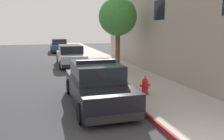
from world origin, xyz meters
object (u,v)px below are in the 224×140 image
object	(u,v)px
police_cruiser	(97,85)
fire_hydrant	(145,86)
parked_car_dark_far	(59,46)
street_tree	(118,17)
parked_car_silver_ahead	(71,56)

from	to	relation	value
police_cruiser	fire_hydrant	distance (m)	2.07
parked_car_dark_far	street_tree	world-z (taller)	street_tree
police_cruiser	parked_car_silver_ahead	xyz separation A→B (m)	(0.10, 9.64, -0.00)
fire_hydrant	parked_car_silver_ahead	bearing A→B (deg)	101.65
fire_hydrant	street_tree	xyz separation A→B (m)	(0.50, 5.31, 2.99)
parked_car_dark_far	parked_car_silver_ahead	bearing A→B (deg)	-89.05
parked_car_silver_ahead	fire_hydrant	bearing A→B (deg)	-78.35
parked_car_silver_ahead	parked_car_dark_far	world-z (taller)	same
parked_car_dark_far	fire_hydrant	bearing A→B (deg)	-84.00
parked_car_silver_ahead	parked_car_dark_far	size ratio (longest dim) A/B	1.00
fire_hydrant	street_tree	size ratio (longest dim) A/B	0.17
police_cruiser	parked_car_silver_ahead	size ratio (longest dim) A/B	1.00
parked_car_dark_far	fire_hydrant	world-z (taller)	parked_car_dark_far
parked_car_dark_far	fire_hydrant	size ratio (longest dim) A/B	6.37
parked_car_silver_ahead	fire_hydrant	distance (m)	9.70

